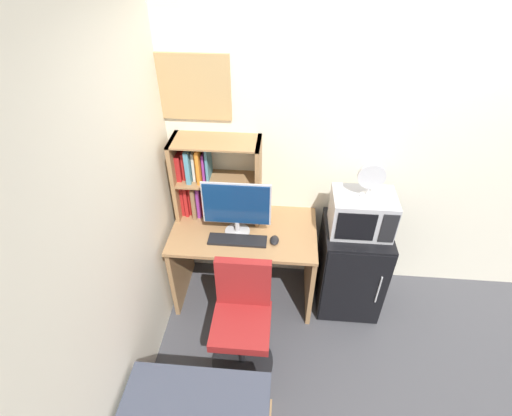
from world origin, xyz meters
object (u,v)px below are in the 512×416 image
at_px(hutch_bookshelf, 207,181).
at_px(desk_chair, 242,324).
at_px(mini_fridge, 350,266).
at_px(monitor, 237,207).
at_px(microwave, 362,213).
at_px(keyboard, 238,240).
at_px(desk_fan, 371,179).
at_px(wall_corkboard, 190,87).
at_px(computer_mouse, 275,240).

bearing_deg(hutch_bookshelf, desk_chair, -66.53).
bearing_deg(mini_fridge, monitor, -177.13).
height_order(hutch_bookshelf, microwave, hutch_bookshelf).
bearing_deg(microwave, keyboard, -170.42).
bearing_deg(desk_chair, desk_fan, 37.21).
distance_m(hutch_bookshelf, wall_corkboard, 0.73).
bearing_deg(computer_mouse, monitor, 163.27).
relative_size(mini_fridge, desk_fan, 2.98).
xyz_separation_m(keyboard, computer_mouse, (0.29, 0.02, 0.01)).
bearing_deg(microwave, mini_fridge, -90.28).
distance_m(monitor, desk_chair, 0.86).
relative_size(hutch_bookshelf, monitor, 1.30).
relative_size(computer_mouse, desk_fan, 0.39).
bearing_deg(desk_chair, keyboard, 99.90).
height_order(computer_mouse, microwave, microwave).
bearing_deg(desk_fan, computer_mouse, -168.47).
distance_m(microwave, desk_fan, 0.32).
height_order(monitor, computer_mouse, monitor).
bearing_deg(desk_chair, mini_fridge, 37.67).
bearing_deg(monitor, microwave, 3.05).
height_order(desk_fan, wall_corkboard, wall_corkboard).
bearing_deg(keyboard, computer_mouse, 3.44).
height_order(keyboard, desk_chair, desk_chair).
relative_size(desk_fan, wall_corkboard, 0.48).
bearing_deg(keyboard, wall_corkboard, 128.13).
xyz_separation_m(mini_fridge, desk_chair, (-0.85, -0.66, 0.01)).
relative_size(keyboard, computer_mouse, 4.22).
bearing_deg(desk_fan, desk_chair, -142.79).
bearing_deg(wall_corkboard, microwave, -13.39).
height_order(hutch_bookshelf, monitor, hutch_bookshelf).
bearing_deg(mini_fridge, desk_fan, -16.93).
height_order(hutch_bookshelf, computer_mouse, hutch_bookshelf).
distance_m(keyboard, desk_fan, 1.09).
distance_m(hutch_bookshelf, microwave, 1.24).
bearing_deg(computer_mouse, wall_corkboard, 145.39).
distance_m(monitor, microwave, 0.95).
xyz_separation_m(desk_fan, desk_chair, (-0.86, -0.65, -0.88)).
bearing_deg(wall_corkboard, computer_mouse, -34.61).
relative_size(keyboard, wall_corkboard, 0.78).
distance_m(monitor, keyboard, 0.27).
distance_m(keyboard, computer_mouse, 0.29).
bearing_deg(hutch_bookshelf, mini_fridge, -9.07).
bearing_deg(desk_chair, hutch_bookshelf, 113.47).
distance_m(computer_mouse, mini_fridge, 0.76).
relative_size(computer_mouse, desk_chair, 0.11).
relative_size(monitor, desk_fan, 1.89).
distance_m(keyboard, microwave, 0.97).
height_order(monitor, microwave, monitor).
bearing_deg(microwave, desk_chair, -142.20).
bearing_deg(monitor, hutch_bookshelf, 137.90).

